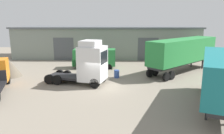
{
  "coord_description": "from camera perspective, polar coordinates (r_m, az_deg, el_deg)",
  "views": [
    {
      "loc": [
        1.67,
        -20.05,
        6.51
      ],
      "look_at": [
        1.24,
        2.0,
        1.6
      ],
      "focal_mm": 35.0,
      "sensor_mm": 36.0,
      "label": 1
    }
  ],
  "objects": [
    {
      "name": "container_trailer_blue",
      "position": [
        17.77,
        26.64,
        -1.76
      ],
      "size": [
        5.9,
        9.78,
        3.96
      ],
      "rotation": [
        0.0,
        0.0,
        -1.96
      ],
      "color": "#197075",
      "rests_on": "ground_plane"
    },
    {
      "name": "delivery_van_green",
      "position": [
        29.33,
        -4.89,
        2.44
      ],
      "size": [
        5.65,
        2.05,
        2.54
      ],
      "rotation": [
        0.0,
        0.0,
        -3.13
      ],
      "color": "#28843D",
      "rests_on": "ground_plane"
    },
    {
      "name": "container_trailer_green",
      "position": [
        28.13,
        18.12,
        3.97
      ],
      "size": [
        10.24,
        9.76,
        4.11
      ],
      "rotation": [
        0.0,
        0.0,
        0.75
      ],
      "color": "#28843D",
      "rests_on": "ground_plane"
    },
    {
      "name": "tractor_unit_white",
      "position": [
        21.83,
        -6.02,
        0.83
      ],
      "size": [
        6.47,
        3.98,
        4.44
      ],
      "rotation": [
        0.0,
        0.0,
        -0.26
      ],
      "color": "silver",
      "rests_on": "ground_plane"
    },
    {
      "name": "oil_drum",
      "position": [
        24.49,
        1.22,
        -1.81
      ],
      "size": [
        0.58,
        0.58,
        0.88
      ],
      "color": "#33519E",
      "rests_on": "ground_plane"
    },
    {
      "name": "ground_plane",
      "position": [
        21.15,
        -3.48,
        -5.4
      ],
      "size": [
        60.0,
        60.0,
        0.0
      ],
      "primitive_type": "plane",
      "color": "gray"
    },
    {
      "name": "gravel_pile",
      "position": [
        27.55,
        -25.19,
        -0.24
      ],
      "size": [
        2.66,
        2.66,
        1.96
      ],
      "color": "#665B4C",
      "rests_on": "ground_plane"
    },
    {
      "name": "warehouse_building",
      "position": [
        37.96,
        -1.41,
        6.63
      ],
      "size": [
        30.66,
        7.85,
        5.19
      ],
      "color": "gray",
      "rests_on": "ground_plane"
    }
  ]
}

